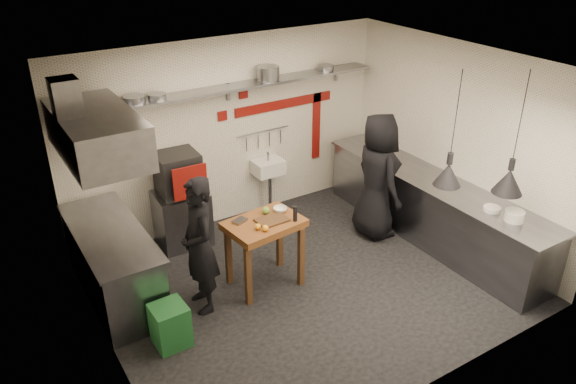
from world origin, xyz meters
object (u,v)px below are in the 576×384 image
green_bin (170,325)px  chef_left (199,246)px  oven_stand (182,217)px  chef_right (377,176)px  prep_table (265,253)px  combi_oven (178,173)px

green_bin → chef_left: size_ratio=0.29×
oven_stand → chef_right: chef_right is taller
green_bin → prep_table: (1.45, 0.42, 0.21)m
chef_left → chef_right: chef_right is taller
green_bin → chef_right: size_ratio=0.27×
prep_table → chef_left: bearing=173.4°
green_bin → chef_left: bearing=36.0°
green_bin → chef_left: chef_left is taller
combi_oven → chef_right: 2.80m
green_bin → chef_right: bearing=10.8°
chef_right → prep_table: bearing=105.2°
green_bin → prep_table: size_ratio=0.54×
oven_stand → green_bin: (-0.96, -1.93, -0.15)m
chef_left → oven_stand: bearing=170.7°
combi_oven → green_bin: bearing=-113.9°
prep_table → oven_stand: bearing=101.6°
chef_left → chef_right: 2.88m
combi_oven → green_bin: (-0.97, -1.95, -0.84)m
oven_stand → chef_right: 2.85m
combi_oven → prep_table: bearing=-70.0°
chef_left → chef_right: size_ratio=0.92×
combi_oven → chef_right: bearing=-25.0°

